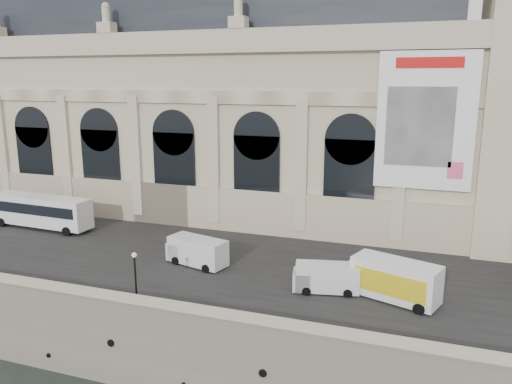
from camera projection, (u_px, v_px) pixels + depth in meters
ground at (92, 380)px, 38.79m from camera, size 260.00×260.00×0.00m
quay at (247, 224)px, 70.39m from camera, size 160.00×70.00×6.00m
street at (175, 250)px, 50.37m from camera, size 160.00×24.00×0.06m
parapet at (91, 298)px, 37.89m from camera, size 160.00×1.40×1.21m
museum at (192, 104)px, 64.80m from camera, size 69.00×18.70×29.10m
bus_left at (41, 211)px, 57.41m from camera, size 13.05×3.51×3.81m
van_b at (195, 251)px, 46.27m from camera, size 6.20×3.55×2.60m
van_c at (323, 278)px, 40.35m from camera, size 5.58×3.04×2.35m
box_truck at (390, 279)px, 38.97m from camera, size 8.34×5.00×3.21m
lamp_right at (135, 276)px, 38.71m from camera, size 0.40×0.40×3.89m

